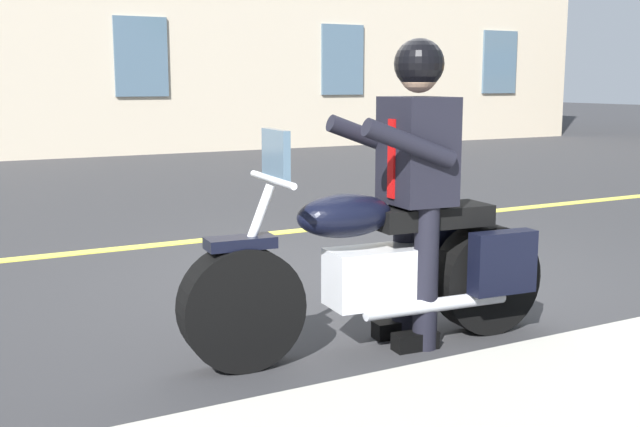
% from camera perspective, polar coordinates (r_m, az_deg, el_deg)
% --- Properties ---
extents(ground_plane, '(80.00, 80.00, 0.00)m').
position_cam_1_polar(ground_plane, '(6.05, 3.62, -4.79)').
color(ground_plane, '#333335').
extents(lane_center_stripe, '(60.00, 0.16, 0.01)m').
position_cam_1_polar(lane_center_stripe, '(7.78, -4.25, -1.53)').
color(lane_center_stripe, '#E5DB4C').
rests_on(lane_center_stripe, ground_plane).
extents(motorcycle_main, '(2.22, 0.71, 1.26)m').
position_cam_1_polar(motorcycle_main, '(4.44, 4.69, -4.12)').
color(motorcycle_main, black).
rests_on(motorcycle_main, ground_plane).
extents(rider_main, '(0.65, 0.58, 1.74)m').
position_cam_1_polar(rider_main, '(4.43, 6.93, 3.49)').
color(rider_main, black).
rests_on(rider_main, ground_plane).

